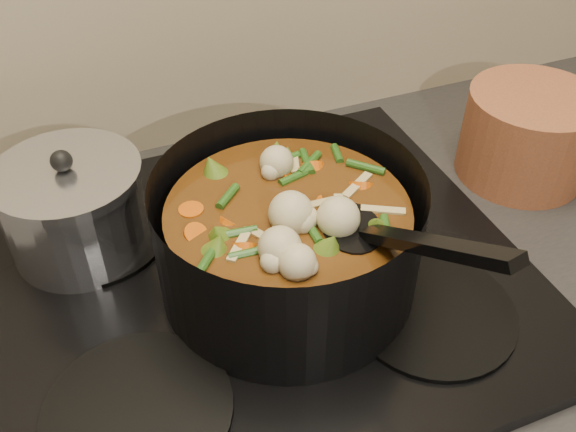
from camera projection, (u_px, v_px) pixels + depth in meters
name	position (u px, v px, depth m)	size (l,w,h in m)	color
stovetop	(253.00, 278.00, 0.74)	(0.62, 0.54, 0.03)	black
stockpot	(289.00, 239.00, 0.69)	(0.28, 0.37, 0.21)	black
saucepan	(75.00, 209.00, 0.74)	(0.17, 0.17, 0.14)	silver
terracotta_crock	(527.00, 135.00, 0.88)	(0.18, 0.18, 0.12)	#9B5132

